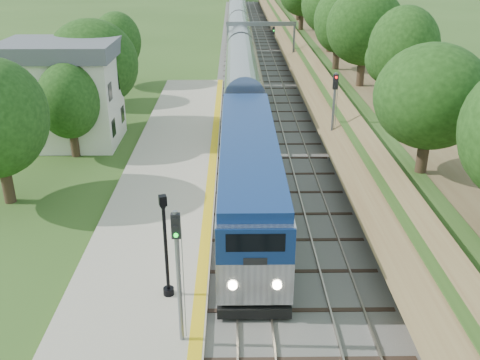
{
  "coord_description": "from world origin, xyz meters",
  "views": [
    {
      "loc": [
        -0.82,
        -10.78,
        14.56
      ],
      "look_at": [
        -0.5,
        15.92,
        2.8
      ],
      "focal_mm": 40.0,
      "sensor_mm": 36.0,
      "label": 1
    }
  ],
  "objects_px": {
    "train": "(238,25)",
    "lamppost_far": "(166,252)",
    "signal_farside": "(334,108)",
    "signal_gantry": "(261,34)",
    "signal_platform": "(178,264)",
    "station_building": "(64,93)"
  },
  "relations": [
    {
      "from": "signal_gantry",
      "to": "signal_farside",
      "type": "height_order",
      "value": "signal_farside"
    },
    {
      "from": "signal_farside",
      "to": "train",
      "type": "bearing_deg",
      "value": 96.35
    },
    {
      "from": "lamppost_far",
      "to": "signal_platform",
      "type": "relative_size",
      "value": 0.86
    },
    {
      "from": "train",
      "to": "lamppost_far",
      "type": "bearing_deg",
      "value": -92.96
    },
    {
      "from": "train",
      "to": "signal_gantry",
      "type": "bearing_deg",
      "value": -84.61
    },
    {
      "from": "station_building",
      "to": "signal_farside",
      "type": "bearing_deg",
      "value": -12.58
    },
    {
      "from": "station_building",
      "to": "train",
      "type": "bearing_deg",
      "value": 74.71
    },
    {
      "from": "signal_platform",
      "to": "signal_farside",
      "type": "xyz_separation_m",
      "value": [
        9.1,
        19.56,
        0.22
      ]
    },
    {
      "from": "station_building",
      "to": "lamppost_far",
      "type": "bearing_deg",
      "value": -64.1
    },
    {
      "from": "lamppost_far",
      "to": "signal_platform",
      "type": "height_order",
      "value": "signal_platform"
    },
    {
      "from": "train",
      "to": "signal_platform",
      "type": "distance_m",
      "value": 75.33
    },
    {
      "from": "signal_gantry",
      "to": "train",
      "type": "relative_size",
      "value": 0.06
    },
    {
      "from": "signal_gantry",
      "to": "signal_farside",
      "type": "relative_size",
      "value": 1.3
    },
    {
      "from": "station_building",
      "to": "signal_farside",
      "type": "relative_size",
      "value": 1.33
    },
    {
      "from": "signal_platform",
      "to": "signal_gantry",
      "type": "bearing_deg",
      "value": 83.75
    },
    {
      "from": "train",
      "to": "signal_farside",
      "type": "distance_m",
      "value": 56.07
    },
    {
      "from": "signal_gantry",
      "to": "lamppost_far",
      "type": "distance_m",
      "value": 46.58
    },
    {
      "from": "train",
      "to": "lamppost_far",
      "type": "distance_m",
      "value": 72.41
    },
    {
      "from": "signal_platform",
      "to": "signal_farside",
      "type": "bearing_deg",
      "value": 65.05
    },
    {
      "from": "train",
      "to": "signal_platform",
      "type": "height_order",
      "value": "signal_platform"
    },
    {
      "from": "station_building",
      "to": "lamppost_far",
      "type": "relative_size",
      "value": 1.78
    },
    {
      "from": "station_building",
      "to": "signal_farside",
      "type": "distance_m",
      "value": 20.69
    }
  ]
}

